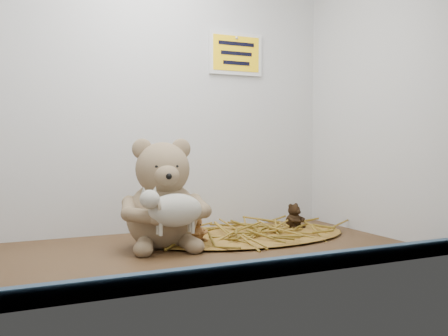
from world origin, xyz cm
name	(u,v)px	position (x,y,z in cm)	size (l,w,h in cm)	color
alcove_shell	(165,72)	(0.00, 9.00, 45.00)	(120.40, 60.20, 90.40)	#3C2914
front_rail	(228,273)	(0.00, -28.80, 1.80)	(119.28, 2.20, 3.60)	#334962
straw_bed	(248,235)	(24.40, 9.83, 0.58)	(60.05, 34.87, 1.16)	brown
main_teddy	(162,193)	(-1.55, 7.34, 13.93)	(22.46, 23.71, 27.86)	#947D5B
toy_lamb	(175,210)	(-1.55, -2.64, 10.70)	(17.30, 10.56, 11.18)	beige
mini_teddy_tan	(195,227)	(7.06, 6.46, 4.69)	(5.69, 6.01, 7.06)	#996532
mini_teddy_brown	(294,215)	(41.75, 13.20, 4.89)	(6.01, 6.35, 7.46)	black
wall_sign	(236,54)	(30.00, 29.40, 55.00)	(16.00, 1.20, 11.00)	yellow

